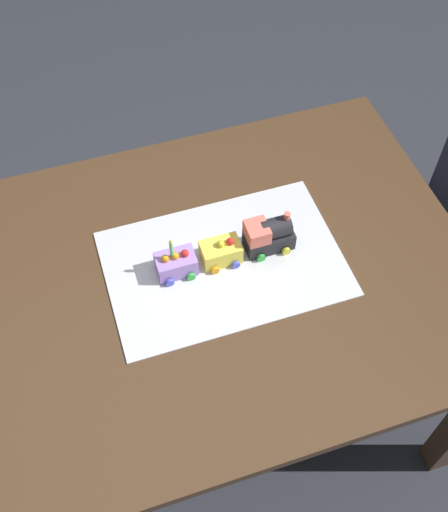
{
  "coord_description": "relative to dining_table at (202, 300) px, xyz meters",
  "views": [
    {
      "loc": [
        0.22,
        0.85,
        2.05
      ],
      "look_at": [
        -0.07,
        -0.02,
        0.77
      ],
      "focal_mm": 43.64,
      "sensor_mm": 36.0,
      "label": 1
    }
  ],
  "objects": [
    {
      "name": "cake_locomotive",
      "position": [
        -0.19,
        -0.04,
        0.16
      ],
      "size": [
        0.14,
        0.08,
        0.12
      ],
      "color": "#232328",
      "rests_on": "cake_board"
    },
    {
      "name": "dining_table",
      "position": [
        0.0,
        0.0,
        0.0
      ],
      "size": [
        1.4,
        1.0,
        0.74
      ],
      "color": "#4C331E",
      "rests_on": "ground"
    },
    {
      "name": "ground_plane",
      "position": [
        0.0,
        0.0,
        -0.63
      ],
      "size": [
        8.0,
        8.0,
        0.0
      ],
      "primitive_type": "plane",
      "color": "#2D3038"
    },
    {
      "name": "birthday_candle",
      "position": [
        0.06,
        -0.04,
        0.21
      ],
      "size": [
        0.01,
        0.01,
        0.06
      ],
      "color": "#66D872",
      "rests_on": "cake_car_gondola_lavender"
    },
    {
      "name": "cake_car_gondola_lavender",
      "position": [
        0.05,
        -0.04,
        0.14
      ],
      "size": [
        0.1,
        0.08,
        0.07
      ],
      "color": "#AD84E0",
      "rests_on": "cake_board"
    },
    {
      "name": "cake_board",
      "position": [
        -0.07,
        -0.02,
        0.11
      ],
      "size": [
        0.6,
        0.4,
        0.0
      ],
      "primitive_type": "cube",
      "color": "silver",
      "rests_on": "dining_table"
    },
    {
      "name": "cake_car_hopper_lemon",
      "position": [
        -0.06,
        -0.04,
        0.14
      ],
      "size": [
        0.1,
        0.08,
        0.07
      ],
      "color": "#F4E04C",
      "rests_on": "cake_board"
    }
  ]
}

